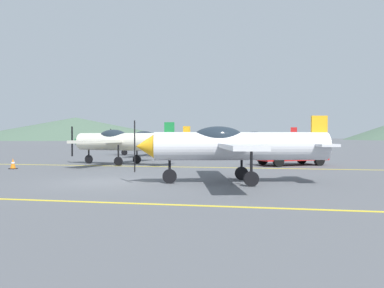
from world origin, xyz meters
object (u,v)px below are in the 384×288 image
object	(u,v)px
airplane_far	(150,139)
traffic_cone_front	(13,164)
airplane_near	(234,145)
airplane_mid	(121,141)
car_sedan	(291,151)
airplane_back	(260,139)

from	to	relation	value
airplane_far	traffic_cone_front	size ratio (longest dim) A/B	14.72
airplane_far	airplane_near	bearing A→B (deg)	-64.55
airplane_far	traffic_cone_front	distance (m)	15.68
airplane_near	airplane_far	xyz separation A→B (m)	(-9.35, 19.64, 0.00)
airplane_near	airplane_mid	world-z (taller)	same
airplane_near	airplane_far	bearing A→B (deg)	115.45
airplane_mid	traffic_cone_front	size ratio (longest dim) A/B	14.73
car_sedan	traffic_cone_front	size ratio (longest dim) A/B	7.81
airplane_back	car_sedan	xyz separation A→B (m)	(2.50, -17.04, -0.62)
airplane_far	traffic_cone_front	bearing A→B (deg)	-101.42
airplane_near	car_sedan	distance (m)	10.48
airplane_back	car_sedan	bearing A→B (deg)	-81.65
airplane_mid	traffic_cone_front	bearing A→B (deg)	-136.52
airplane_near	airplane_back	xyz separation A→B (m)	(0.02, 27.19, 0.00)
car_sedan	traffic_cone_front	distance (m)	16.07
airplane_far	airplane_back	bearing A→B (deg)	38.87
airplane_near	airplane_far	world-z (taller)	same
airplane_far	airplane_back	size ratio (longest dim) A/B	1.00
airplane_mid	airplane_far	world-z (taller)	same
airplane_near	airplane_back	world-z (taller)	same
airplane_near	car_sedan	xyz separation A→B (m)	(2.52, 10.16, -0.62)
airplane_mid	car_sedan	size ratio (longest dim) A/B	1.89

